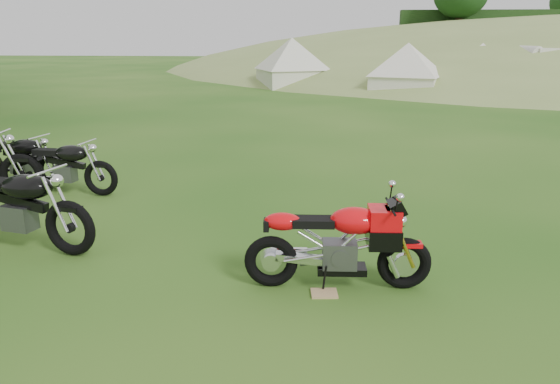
# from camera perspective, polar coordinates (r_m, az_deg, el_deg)

# --- Properties ---
(ground) EXTENTS (120.00, 120.00, 0.00)m
(ground) POSITION_cam_1_polar(r_m,az_deg,el_deg) (5.79, 0.07, -9.78)
(ground) COLOR #1A4D10
(ground) RESTS_ON ground
(sport_motorcycle) EXTENTS (1.84, 0.55, 1.09)m
(sport_motorcycle) POSITION_cam_1_polar(r_m,az_deg,el_deg) (5.59, 6.09, -4.74)
(sport_motorcycle) COLOR red
(sport_motorcycle) RESTS_ON ground
(plywood_board) EXTENTS (0.29, 0.24, 0.02)m
(plywood_board) POSITION_cam_1_polar(r_m,az_deg,el_deg) (5.63, 4.64, -10.51)
(plywood_board) COLOR tan
(plywood_board) RESTS_ON ground
(vintage_moto_a) EXTENTS (2.16, 0.95, 1.11)m
(vintage_moto_a) POSITION_cam_1_polar(r_m,az_deg,el_deg) (7.30, -25.87, -1.22)
(vintage_moto_a) COLOR black
(vintage_moto_a) RESTS_ON ground
(vintage_moto_b) EXTENTS (1.84, 0.72, 0.94)m
(vintage_moto_b) POSITION_cam_1_polar(r_m,az_deg,el_deg) (10.44, -25.59, 3.21)
(vintage_moto_b) COLOR black
(vintage_moto_b) RESTS_ON ground
(vintage_moto_d) EXTENTS (1.85, 0.63, 0.96)m
(vintage_moto_d) POSITION_cam_1_polar(r_m,az_deg,el_deg) (9.55, -21.70, 2.60)
(vintage_moto_d) COLOR black
(vintage_moto_d) RESTS_ON ground
(tent_left) EXTENTS (3.71, 3.71, 2.47)m
(tent_left) POSITION_cam_1_polar(r_m,az_deg,el_deg) (27.37, 1.24, 13.48)
(tent_left) COLOR silver
(tent_left) RESTS_ON ground
(tent_mid) EXTENTS (3.42, 3.42, 2.34)m
(tent_mid) POSITION_cam_1_polar(r_m,az_deg,el_deg) (24.53, 13.15, 12.61)
(tent_mid) COLOR silver
(tent_mid) RESTS_ON ground
(tent_right) EXTENTS (3.22, 3.22, 2.30)m
(tent_right) POSITION_cam_1_polar(r_m,az_deg,el_deg) (28.33, 20.28, 12.44)
(tent_right) COLOR silver
(tent_right) RESTS_ON ground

